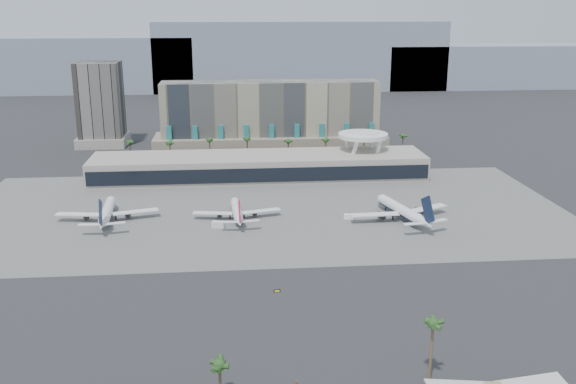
{
  "coord_description": "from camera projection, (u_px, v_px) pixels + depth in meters",
  "views": [
    {
      "loc": [
        -14.05,
        -209.88,
        85.51
      ],
      "look_at": [
        8.56,
        40.0,
        12.34
      ],
      "focal_mm": 40.0,
      "sensor_mm": 36.0,
      "label": 1
    }
  ],
  "objects": [
    {
      "name": "palm_row",
      "position": [
        269.0,
        143.0,
        362.12
      ],
      "size": [
        157.8,
        2.8,
        13.1
      ],
      "color": "brown",
      "rests_on": "ground"
    },
    {
      "name": "ground",
      "position": [
        274.0,
        258.0,
        225.82
      ],
      "size": [
        900.0,
        900.0,
        0.0
      ],
      "primitive_type": "plane",
      "color": "#232326",
      "rests_on": "ground"
    },
    {
      "name": "near_palm_a",
      "position": [
        220.0,
        371.0,
        142.84
      ],
      "size": [
        6.0,
        6.0,
        10.03
      ],
      "color": "brown",
      "rests_on": "ground"
    },
    {
      "name": "office_tower",
      "position": [
        101.0,
        109.0,
        402.4
      ],
      "size": [
        30.0,
        30.0,
        52.0
      ],
      "color": "black",
      "rests_on": "ground"
    },
    {
      "name": "near_palm_b",
      "position": [
        433.0,
        330.0,
        149.08
      ],
      "size": [
        6.0,
        6.0,
        15.94
      ],
      "color": "brown",
      "rests_on": "ground"
    },
    {
      "name": "service_vehicle_a",
      "position": [
        218.0,
        225.0,
        256.21
      ],
      "size": [
        5.62,
        3.9,
        2.5
      ],
      "primitive_type": "cube",
      "rotation": [
        0.0,
        0.0,
        -0.3
      ],
      "color": "silver",
      "rests_on": "ground"
    },
    {
      "name": "saucer_structure",
      "position": [
        363.0,
        138.0,
        336.32
      ],
      "size": [
        26.0,
        26.0,
        21.89
      ],
      "color": "white",
      "rests_on": "ground"
    },
    {
      "name": "mountain_ridge",
      "position": [
        269.0,
        61.0,
        669.23
      ],
      "size": [
        680.0,
        60.0,
        70.0
      ],
      "color": "gray",
      "rests_on": "ground"
    },
    {
      "name": "airliner_right",
      "position": [
        402.0,
        210.0,
        264.96
      ],
      "size": [
        43.58,
        45.21,
        15.93
      ],
      "rotation": [
        0.0,
        0.0,
        0.26
      ],
      "color": "white",
      "rests_on": "ground"
    },
    {
      "name": "terminal",
      "position": [
        259.0,
        165.0,
        329.01
      ],
      "size": [
        170.0,
        32.5,
        14.5
      ],
      "color": "#B6B0A0",
      "rests_on": "ground"
    },
    {
      "name": "hotel",
      "position": [
        270.0,
        123.0,
        388.74
      ],
      "size": [
        140.0,
        30.0,
        42.0
      ],
      "color": "tan",
      "rests_on": "ground"
    },
    {
      "name": "service_vehicle_b",
      "position": [
        349.0,
        217.0,
        266.79
      ],
      "size": [
        4.21,
        2.95,
        1.97
      ],
      "primitive_type": "cube",
      "rotation": [
        0.0,
        0.0,
        -0.21
      ],
      "color": "white",
      "rests_on": "ground"
    },
    {
      "name": "apron_pad",
      "position": [
        265.0,
        210.0,
        278.4
      ],
      "size": [
        260.0,
        130.0,
        0.06
      ],
      "primitive_type": "cube",
      "color": "#5B5B59",
      "rests_on": "ground"
    },
    {
      "name": "taxiway_sign",
      "position": [
        277.0,
        291.0,
        198.67
      ],
      "size": [
        2.05,
        0.61,
        0.93
      ],
      "rotation": [
        0.0,
        0.0,
        0.16
      ],
      "color": "black",
      "rests_on": "ground"
    },
    {
      "name": "airliner_left",
      "position": [
        107.0,
        212.0,
        263.64
      ],
      "size": [
        41.96,
        43.29,
        14.94
      ],
      "rotation": [
        0.0,
        0.0,
        0.07
      ],
      "color": "white",
      "rests_on": "ground"
    },
    {
      "name": "airliner_centre",
      "position": [
        237.0,
        211.0,
        266.24
      ],
      "size": [
        36.9,
        38.04,
        13.13
      ],
      "rotation": [
        0.0,
        0.0,
        0.05
      ],
      "color": "white",
      "rests_on": "ground"
    }
  ]
}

